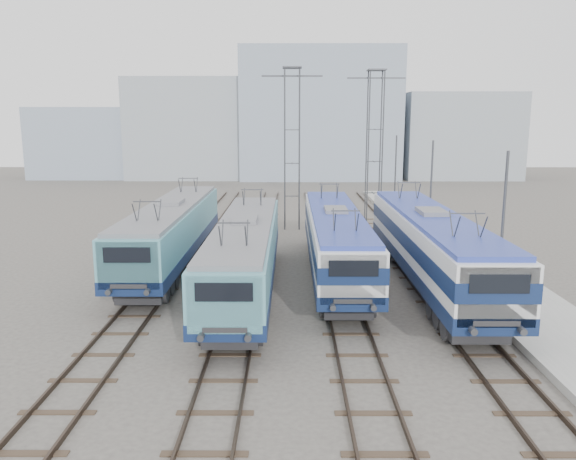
{
  "coord_description": "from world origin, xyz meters",
  "views": [
    {
      "loc": [
        -0.11,
        -20.63,
        8.18
      ],
      "look_at": [
        -0.24,
        7.0,
        2.78
      ],
      "focal_mm": 35.0,
      "sensor_mm": 36.0,
      "label": 1
    }
  ],
  "objects_px": {
    "mast_mid": "(431,197)",
    "mast_rear": "(395,178)",
    "locomotive_center_right": "(336,237)",
    "catenary_tower_east": "(375,141)",
    "locomotive_far_right": "(431,243)",
    "locomotive_far_left": "(172,229)",
    "mast_front": "(502,236)",
    "catenary_tower_west": "(292,141)",
    "locomotive_center_left": "(245,251)"
  },
  "relations": [
    {
      "from": "locomotive_center_left",
      "to": "mast_rear",
      "type": "distance_m",
      "value": 23.6
    },
    {
      "from": "mast_rear",
      "to": "catenary_tower_east",
      "type": "bearing_deg",
      "value": -136.4
    },
    {
      "from": "mast_mid",
      "to": "locomotive_far_left",
      "type": "bearing_deg",
      "value": -165.69
    },
    {
      "from": "locomotive_far_left",
      "to": "locomotive_center_left",
      "type": "bearing_deg",
      "value": -48.02
    },
    {
      "from": "locomotive_center_left",
      "to": "locomotive_center_right",
      "type": "height_order",
      "value": "locomotive_center_left"
    },
    {
      "from": "catenary_tower_east",
      "to": "mast_mid",
      "type": "relative_size",
      "value": 1.71
    },
    {
      "from": "catenary_tower_west",
      "to": "locomotive_far_left",
      "type": "bearing_deg",
      "value": -119.53
    },
    {
      "from": "locomotive_center_right",
      "to": "catenary_tower_west",
      "type": "bearing_deg",
      "value": 99.19
    },
    {
      "from": "locomotive_center_right",
      "to": "locomotive_far_right",
      "type": "bearing_deg",
      "value": -24.04
    },
    {
      "from": "locomotive_far_right",
      "to": "mast_rear",
      "type": "bearing_deg",
      "value": 84.69
    },
    {
      "from": "locomotive_far_left",
      "to": "catenary_tower_west",
      "type": "distance_m",
      "value": 14.39
    },
    {
      "from": "catenary_tower_west",
      "to": "catenary_tower_east",
      "type": "relative_size",
      "value": 1.0
    },
    {
      "from": "locomotive_center_left",
      "to": "locomotive_center_right",
      "type": "bearing_deg",
      "value": 33.77
    },
    {
      "from": "mast_rear",
      "to": "locomotive_center_left",
      "type": "bearing_deg",
      "value": -117.42
    },
    {
      "from": "catenary_tower_east",
      "to": "mast_rear",
      "type": "bearing_deg",
      "value": 43.6
    },
    {
      "from": "catenary_tower_east",
      "to": "mast_rear",
      "type": "height_order",
      "value": "catenary_tower_east"
    },
    {
      "from": "locomotive_far_right",
      "to": "mast_rear",
      "type": "distance_m",
      "value": 20.03
    },
    {
      "from": "locomotive_far_left",
      "to": "catenary_tower_west",
      "type": "xyz_separation_m",
      "value": [
        6.75,
        11.92,
        4.43
      ]
    },
    {
      "from": "locomotive_center_right",
      "to": "catenary_tower_east",
      "type": "relative_size",
      "value": 1.43
    },
    {
      "from": "locomotive_far_left",
      "to": "catenary_tower_east",
      "type": "bearing_deg",
      "value": 46.4
    },
    {
      "from": "mast_mid",
      "to": "catenary_tower_west",
      "type": "bearing_deg",
      "value": 137.07
    },
    {
      "from": "mast_mid",
      "to": "mast_rear",
      "type": "height_order",
      "value": "same"
    },
    {
      "from": "mast_rear",
      "to": "mast_mid",
      "type": "bearing_deg",
      "value": -90.0
    },
    {
      "from": "locomotive_far_left",
      "to": "mast_rear",
      "type": "relative_size",
      "value": 2.53
    },
    {
      "from": "locomotive_center_right",
      "to": "locomotive_far_right",
      "type": "relative_size",
      "value": 0.94
    },
    {
      "from": "locomotive_far_right",
      "to": "catenary_tower_west",
      "type": "bearing_deg",
      "value": 112.98
    },
    {
      "from": "locomotive_far_left",
      "to": "locomotive_far_right",
      "type": "relative_size",
      "value": 0.96
    },
    {
      "from": "catenary_tower_west",
      "to": "mast_mid",
      "type": "bearing_deg",
      "value": -42.93
    },
    {
      "from": "locomotive_center_right",
      "to": "locomotive_far_left",
      "type": "bearing_deg",
      "value": 167.53
    },
    {
      "from": "locomotive_center_right",
      "to": "catenary_tower_east",
      "type": "bearing_deg",
      "value": 75.04
    },
    {
      "from": "catenary_tower_west",
      "to": "catenary_tower_east",
      "type": "distance_m",
      "value": 6.8
    },
    {
      "from": "mast_front",
      "to": "mast_rear",
      "type": "bearing_deg",
      "value": 90.0
    },
    {
      "from": "mast_front",
      "to": "mast_rear",
      "type": "relative_size",
      "value": 1.0
    },
    {
      "from": "locomotive_far_left",
      "to": "mast_front",
      "type": "relative_size",
      "value": 2.53
    },
    {
      "from": "locomotive_far_left",
      "to": "mast_front",
      "type": "distance_m",
      "value": 17.4
    },
    {
      "from": "mast_rear",
      "to": "mast_front",
      "type": "bearing_deg",
      "value": -90.0
    },
    {
      "from": "locomotive_far_right",
      "to": "catenary_tower_west",
      "type": "distance_m",
      "value": 17.81
    },
    {
      "from": "locomotive_center_right",
      "to": "mast_front",
      "type": "distance_m",
      "value": 8.9
    },
    {
      "from": "locomotive_far_left",
      "to": "mast_front",
      "type": "xyz_separation_m",
      "value": [
        15.35,
        -8.08,
        1.29
      ]
    },
    {
      "from": "locomotive_center_right",
      "to": "mast_rear",
      "type": "height_order",
      "value": "mast_rear"
    },
    {
      "from": "locomotive_center_right",
      "to": "catenary_tower_west",
      "type": "distance_m",
      "value": 14.77
    },
    {
      "from": "locomotive_center_left",
      "to": "catenary_tower_west",
      "type": "xyz_separation_m",
      "value": [
        2.25,
        16.92,
        4.49
      ]
    },
    {
      "from": "locomotive_far_right",
      "to": "locomotive_center_left",
      "type": "bearing_deg",
      "value": -173.65
    },
    {
      "from": "catenary_tower_east",
      "to": "mast_front",
      "type": "relative_size",
      "value": 1.71
    },
    {
      "from": "locomotive_far_left",
      "to": "mast_rear",
      "type": "xyz_separation_m",
      "value": [
        15.35,
        15.92,
        1.29
      ]
    },
    {
      "from": "catenary_tower_east",
      "to": "mast_rear",
      "type": "relative_size",
      "value": 1.71
    },
    {
      "from": "mast_mid",
      "to": "mast_rear",
      "type": "bearing_deg",
      "value": 90.0
    },
    {
      "from": "locomotive_far_right",
      "to": "mast_mid",
      "type": "distance_m",
      "value": 8.21
    },
    {
      "from": "locomotive_far_left",
      "to": "mast_mid",
      "type": "xyz_separation_m",
      "value": [
        15.35,
        3.92,
        1.29
      ]
    },
    {
      "from": "locomotive_far_left",
      "to": "mast_rear",
      "type": "distance_m",
      "value": 22.15
    }
  ]
}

